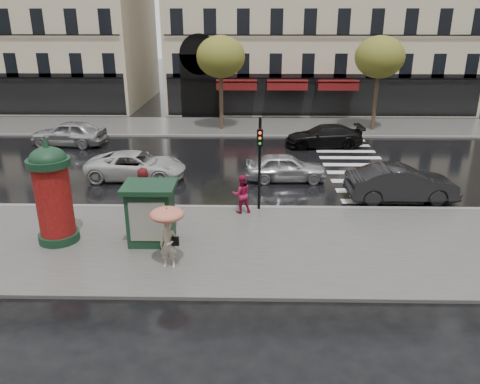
{
  "coord_description": "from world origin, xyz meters",
  "views": [
    {
      "loc": [
        0.02,
        -15.66,
        7.79
      ],
      "look_at": [
        -0.32,
        1.5,
        1.35
      ],
      "focal_mm": 35.0,
      "sensor_mm": 36.0,
      "label": 1
    }
  ],
  "objects_px": {
    "woman_umbrella": "(168,228)",
    "car_darkgrey": "(401,184)",
    "man_burgundy": "(144,190)",
    "newsstand": "(151,213)",
    "woman_red": "(241,194)",
    "car_far_silver": "(69,133)",
    "car_white": "(136,166)",
    "car_silver": "(286,167)",
    "traffic_light": "(260,155)",
    "car_black": "(324,136)",
    "morris_column": "(53,192)"
  },
  "relations": [
    {
      "from": "car_black",
      "to": "traffic_light",
      "type": "bearing_deg",
      "value": -24.95
    },
    {
      "from": "car_far_silver",
      "to": "woman_umbrella",
      "type": "bearing_deg",
      "value": 36.68
    },
    {
      "from": "morris_column",
      "to": "car_black",
      "type": "height_order",
      "value": "morris_column"
    },
    {
      "from": "car_white",
      "to": "car_far_silver",
      "type": "distance_m",
      "value": 8.72
    },
    {
      "from": "car_silver",
      "to": "car_white",
      "type": "bearing_deg",
      "value": 87.84
    },
    {
      "from": "woman_umbrella",
      "to": "man_burgundy",
      "type": "bearing_deg",
      "value": 111.03
    },
    {
      "from": "morris_column",
      "to": "car_darkgrey",
      "type": "xyz_separation_m",
      "value": [
        13.75,
        4.57,
        -1.22
      ]
    },
    {
      "from": "woman_red",
      "to": "car_silver",
      "type": "height_order",
      "value": "woman_red"
    },
    {
      "from": "woman_umbrella",
      "to": "car_silver",
      "type": "relative_size",
      "value": 0.52
    },
    {
      "from": "car_darkgrey",
      "to": "car_white",
      "type": "bearing_deg",
      "value": 75.17
    },
    {
      "from": "woman_umbrella",
      "to": "morris_column",
      "type": "xyz_separation_m",
      "value": [
        -4.35,
        1.84,
        0.51
      ]
    },
    {
      "from": "man_burgundy",
      "to": "car_darkgrey",
      "type": "relative_size",
      "value": 0.39
    },
    {
      "from": "woman_umbrella",
      "to": "morris_column",
      "type": "relative_size",
      "value": 0.53
    },
    {
      "from": "car_silver",
      "to": "car_black",
      "type": "relative_size",
      "value": 0.84
    },
    {
      "from": "car_silver",
      "to": "car_darkgrey",
      "type": "bearing_deg",
      "value": -119.28
    },
    {
      "from": "car_white",
      "to": "car_far_silver",
      "type": "bearing_deg",
      "value": 43.86
    },
    {
      "from": "woman_red",
      "to": "newsstand",
      "type": "bearing_deg",
      "value": 28.65
    },
    {
      "from": "car_darkgrey",
      "to": "car_white",
      "type": "height_order",
      "value": "car_darkgrey"
    },
    {
      "from": "woman_umbrella",
      "to": "man_burgundy",
      "type": "distance_m",
      "value": 4.96
    },
    {
      "from": "man_burgundy",
      "to": "woman_umbrella",
      "type": "bearing_deg",
      "value": 85.84
    },
    {
      "from": "man_burgundy",
      "to": "car_far_silver",
      "type": "height_order",
      "value": "man_burgundy"
    },
    {
      "from": "woman_red",
      "to": "newsstand",
      "type": "height_order",
      "value": "newsstand"
    },
    {
      "from": "car_far_silver",
      "to": "man_burgundy",
      "type": "bearing_deg",
      "value": 39.97
    },
    {
      "from": "woman_umbrella",
      "to": "car_far_silver",
      "type": "xyz_separation_m",
      "value": [
        -9.0,
        15.68,
        -0.71
      ]
    },
    {
      "from": "man_burgundy",
      "to": "car_white",
      "type": "bearing_deg",
      "value": -98.13
    },
    {
      "from": "car_silver",
      "to": "morris_column",
      "type": "bearing_deg",
      "value": 128.24
    },
    {
      "from": "woman_red",
      "to": "car_far_silver",
      "type": "distance_m",
      "value": 15.79
    },
    {
      "from": "car_white",
      "to": "car_black",
      "type": "relative_size",
      "value": 1.03
    },
    {
      "from": "woman_umbrella",
      "to": "traffic_light",
      "type": "distance_m",
      "value": 5.86
    },
    {
      "from": "woman_red",
      "to": "traffic_light",
      "type": "relative_size",
      "value": 0.41
    },
    {
      "from": "car_silver",
      "to": "car_far_silver",
      "type": "height_order",
      "value": "car_far_silver"
    },
    {
      "from": "woman_umbrella",
      "to": "car_black",
      "type": "height_order",
      "value": "woman_umbrella"
    },
    {
      "from": "newsstand",
      "to": "car_black",
      "type": "xyz_separation_m",
      "value": [
        8.23,
        13.87,
        -0.55
      ]
    },
    {
      "from": "woman_umbrella",
      "to": "car_darkgrey",
      "type": "xyz_separation_m",
      "value": [
        9.4,
        6.41,
        -0.72
      ]
    },
    {
      "from": "woman_red",
      "to": "car_white",
      "type": "distance_m",
      "value": 7.11
    },
    {
      "from": "man_burgundy",
      "to": "car_white",
      "type": "xyz_separation_m",
      "value": [
        -1.41,
        4.58,
        -0.38
      ]
    },
    {
      "from": "traffic_light",
      "to": "car_silver",
      "type": "relative_size",
      "value": 0.96
    },
    {
      "from": "morris_column",
      "to": "car_far_silver",
      "type": "bearing_deg",
      "value": 108.56
    },
    {
      "from": "woman_red",
      "to": "man_burgundy",
      "type": "relative_size",
      "value": 0.85
    },
    {
      "from": "woman_umbrella",
      "to": "woman_red",
      "type": "bearing_deg",
      "value": 63.91
    },
    {
      "from": "woman_red",
      "to": "car_white",
      "type": "relative_size",
      "value": 0.33
    },
    {
      "from": "man_burgundy",
      "to": "newsstand",
      "type": "height_order",
      "value": "newsstand"
    },
    {
      "from": "woman_red",
      "to": "car_darkgrey",
      "type": "height_order",
      "value": "woman_red"
    },
    {
      "from": "woman_red",
      "to": "car_white",
      "type": "bearing_deg",
      "value": -52.81
    },
    {
      "from": "car_darkgrey",
      "to": "car_white",
      "type": "relative_size",
      "value": 0.97
    },
    {
      "from": "woman_red",
      "to": "car_silver",
      "type": "bearing_deg",
      "value": -128.61
    },
    {
      "from": "car_darkgrey",
      "to": "car_black",
      "type": "xyz_separation_m",
      "value": [
        -2.09,
        9.27,
        -0.1
      ]
    },
    {
      "from": "newsstand",
      "to": "man_burgundy",
      "type": "bearing_deg",
      "value": 106.97
    },
    {
      "from": "woman_red",
      "to": "car_black",
      "type": "xyz_separation_m",
      "value": [
        5.05,
        11.07,
        -0.23
      ]
    },
    {
      "from": "man_burgundy",
      "to": "newsstand",
      "type": "distance_m",
      "value": 2.93
    }
  ]
}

